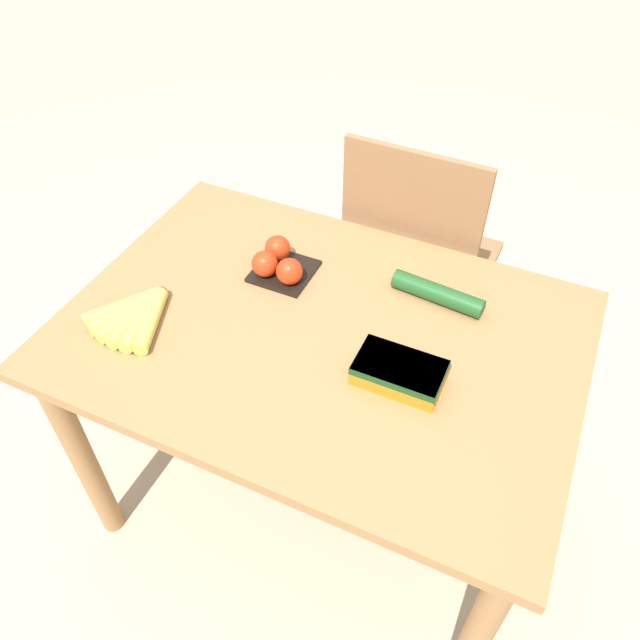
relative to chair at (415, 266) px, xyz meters
The scene contains 7 objects.
ground_plane 0.76m from the chair, 95.90° to the right, with size 12.00×12.00×0.00m, color #B7A88E.
dining_table 0.58m from the chair, 95.90° to the right, with size 1.15×0.80×0.73m.
chair is the anchor object (origin of this frame).
banana_bunch 0.88m from the chair, 122.08° to the right, with size 0.20×0.20×0.03m.
tomato_pack 0.56m from the chair, 117.63° to the right, with size 0.14×0.14×0.07m.
carrot_bag 0.70m from the chair, 76.68° to the right, with size 0.18×0.11×0.05m.
cucumber_near 0.47m from the chair, 67.92° to the right, with size 0.22×0.07×0.05m.
Camera 1 is at (0.41, -0.88, 1.73)m, focal length 35.00 mm.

